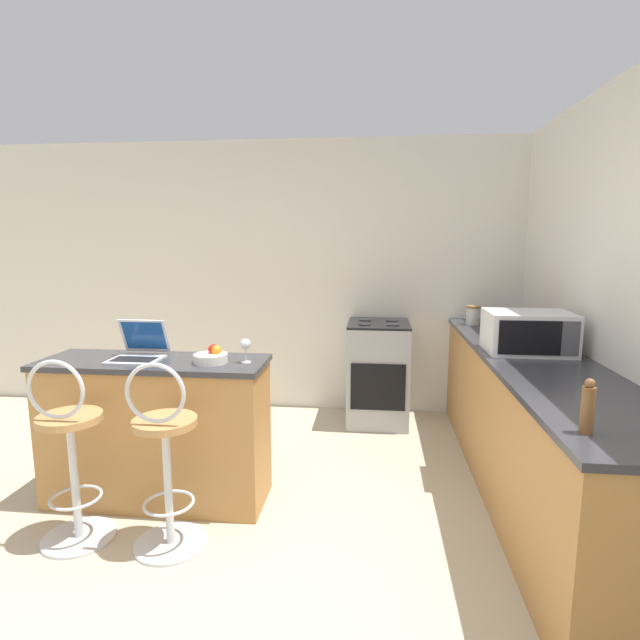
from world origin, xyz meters
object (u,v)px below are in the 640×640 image
stove_range (378,373)px  microwave (528,332)px  laptop (139,349)px  toaster (504,323)px  fruit_bowl (212,356)px  storage_jar (473,315)px  bar_stool_far (165,460)px  bar_stool_near (71,455)px  wine_glass_tall (246,345)px  pepper_mill (588,408)px

stove_range → microwave: bearing=-48.2°
laptop → toaster: laptop is taller
fruit_bowl → storage_jar: bearing=40.5°
toaster → fruit_bowl: (-2.00, -1.12, -0.05)m
stove_range → storage_jar: storage_jar is taller
bar_stool_far → bar_stool_near: bearing=180.0°
bar_stool_far → fruit_bowl: size_ratio=5.17×
bar_stool_far → wine_glass_tall: wine_glass_tall is taller
storage_jar → bar_stool_far: bearing=-133.9°
wine_glass_tall → storage_jar: (1.64, 1.56, -0.02)m
laptop → stove_range: bearing=45.2°
microwave → fruit_bowl: microwave is taller
bar_stool_near → stove_range: 2.66m
toaster → stove_range: (-0.97, 0.46, -0.55)m
bar_stool_far → toaster: 2.70m
fruit_bowl → pepper_mill: bearing=-27.3°
microwave → pepper_mill: (-0.19, -1.43, -0.03)m
stove_range → wine_glass_tall: (-0.82, -1.57, 0.57)m
fruit_bowl → bar_stool_near: bearing=-144.6°
stove_range → bar_stool_near: bearing=-129.3°
microwave → pepper_mill: microwave is taller
wine_glass_tall → toaster: bearing=31.6°
laptop → pepper_mill: laptop is taller
wine_glass_tall → bar_stool_far: bearing=-123.8°
bar_stool_near → toaster: (2.66, 1.59, 0.51)m
stove_range → pepper_mill: pepper_mill is taller
fruit_bowl → bar_stool_far: bearing=-104.2°
toaster → bar_stool_near: bearing=-149.1°
stove_range → fruit_bowl: size_ratio=4.56×
bar_stool_far → laptop: (-0.37, 0.53, 0.48)m
bar_stool_near → toaster: bearing=30.9°
fruit_bowl → wine_glass_tall: size_ratio=1.38×
toaster → pepper_mill: 2.06m
stove_range → laptop: bearing=-134.8°
wine_glass_tall → pepper_mill: (1.60, -0.95, -0.00)m
wine_glass_tall → pepper_mill: 1.86m
microwave → storage_jar: (-0.15, 1.08, -0.05)m
storage_jar → microwave: bearing=-81.9°
fruit_bowl → storage_jar: 2.43m
bar_stool_far → stove_range: 2.35m
stove_range → toaster: bearing=-25.5°
bar_stool_far → storage_jar: storage_jar is taller
toaster → fruit_bowl: bearing=-150.6°
fruit_bowl → pepper_mill: 2.03m
bar_stool_near → bar_stool_far: size_ratio=1.00×
bar_stool_near → laptop: laptop is taller
toaster → storage_jar: 0.48m
pepper_mill → storage_jar: bearing=89.1°
stove_range → wine_glass_tall: 1.86m
laptop → stove_range: laptop is taller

